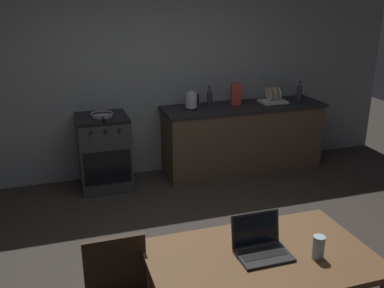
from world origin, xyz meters
TOP-DOWN VIEW (x-y plane):
  - ground_plane at (0.00, 0.00)m, footprint 12.00×12.00m
  - back_wall at (0.30, 2.37)m, footprint 6.40×0.10m
  - kitchen_counter at (1.21, 2.02)m, footprint 2.16×0.64m
  - stove_oven at (-0.63, 2.02)m, footprint 0.60×0.62m
  - dining_table at (-0.03, -1.00)m, footprint 1.36×0.83m
  - laptop at (-0.02, -0.97)m, footprint 0.32×0.26m
  - electric_kettle at (0.49, 2.02)m, footprint 0.18×0.16m
  - bottle at (2.00, 1.97)m, footprint 0.07×0.07m
  - frying_pan at (-0.62, 1.99)m, footprint 0.26×0.43m
  - drinking_glass at (0.28, -1.12)m, footprint 0.07×0.07m
  - cereal_box at (1.11, 2.04)m, footprint 0.13×0.05m
  - dish_rack at (1.64, 2.02)m, footprint 0.34×0.26m
  - bottle_b at (0.76, 2.10)m, footprint 0.07×0.07m

SIDE VIEW (x-z plane):
  - ground_plane at x=0.00m, z-range 0.00..0.00m
  - stove_oven at x=-0.63m, z-range 0.00..0.90m
  - kitchen_counter at x=1.21m, z-range 0.00..0.90m
  - dining_table at x=-0.03m, z-range 0.30..1.05m
  - laptop at x=-0.02m, z-range 0.68..0.91m
  - drinking_glass at x=0.28m, z-range 0.75..0.89m
  - frying_pan at x=-0.62m, z-range 0.90..0.95m
  - dish_rack at x=1.64m, z-range 0.84..1.05m
  - electric_kettle at x=0.49m, z-range 0.89..1.12m
  - bottle_b at x=0.76m, z-range 0.89..1.15m
  - bottle at x=2.00m, z-range 0.89..1.17m
  - cereal_box at x=1.11m, z-range 0.90..1.19m
  - back_wall at x=0.30m, z-range 0.00..2.67m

